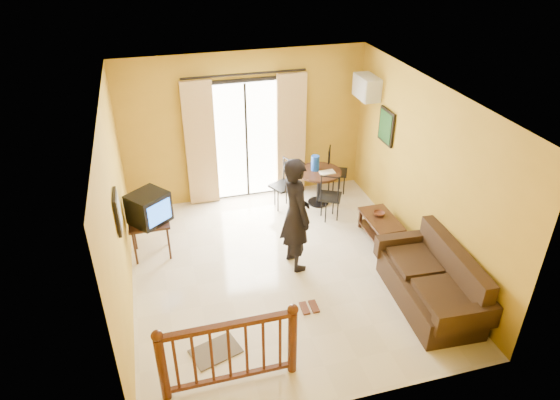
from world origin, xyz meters
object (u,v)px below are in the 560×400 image
object	(u,v)px
sofa	(433,283)
standing_person	(296,214)
television	(149,208)
dining_table	(319,178)
coffee_table	(381,225)

from	to	relation	value
sofa	standing_person	world-z (taller)	standing_person
television	sofa	xyz separation A→B (m)	(3.72, -2.22, -0.54)
television	standing_person	size ratio (longest dim) A/B	0.40
dining_table	sofa	bearing A→B (deg)	-78.41
television	sofa	world-z (taller)	television
sofa	television	bearing A→B (deg)	152.50
dining_table	standing_person	world-z (taller)	standing_person
coffee_table	sofa	distance (m)	1.68
dining_table	sofa	xyz separation A→B (m)	(0.63, -3.06, -0.20)
dining_table	sofa	size ratio (longest dim) A/B	0.43
dining_table	standing_person	size ratio (longest dim) A/B	0.44
television	standing_person	distance (m)	2.28
coffee_table	television	bearing A→B (deg)	171.63
television	sofa	bearing A→B (deg)	-68.90
coffee_table	dining_table	bearing A→B (deg)	114.17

